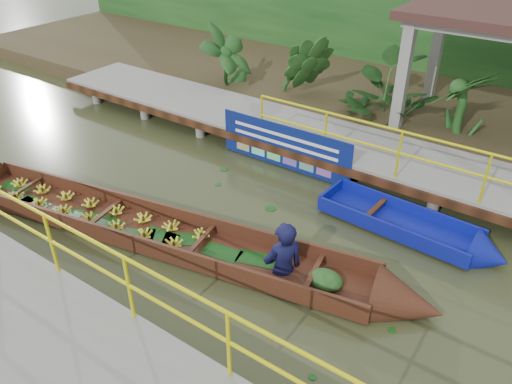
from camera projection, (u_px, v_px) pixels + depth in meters
The scene contains 9 objects.
ground at pixel (229, 226), 9.45m from camera, with size 80.00×80.00×0.00m, color #30361B.
land_strip at pixel (386, 97), 14.55m from camera, with size 30.00×8.00×0.45m, color #372C1B.
far_dock at pixel (319, 139), 11.58m from camera, with size 16.00×2.06×1.66m.
pavilion at pixel (510, 29), 10.89m from camera, with size 4.40×3.00×3.00m.
foliage_backdrop at pixel (425, 18), 15.35m from camera, with size 30.00×0.80×4.00m, color #123914.
vendor_boat at pixel (167, 229), 8.90m from camera, with size 10.27×2.88×2.34m.
moored_blue_boat at pixel (441, 239), 8.86m from camera, with size 3.48×1.10×0.82m.
blue_banner at pixel (284, 147), 11.05m from camera, with size 3.28×0.04×1.02m.
tropical_plants at pixel (447, 102), 11.37m from camera, with size 14.32×1.32×1.65m.
Camera 1 is at (4.84, -6.00, 5.53)m, focal length 35.00 mm.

